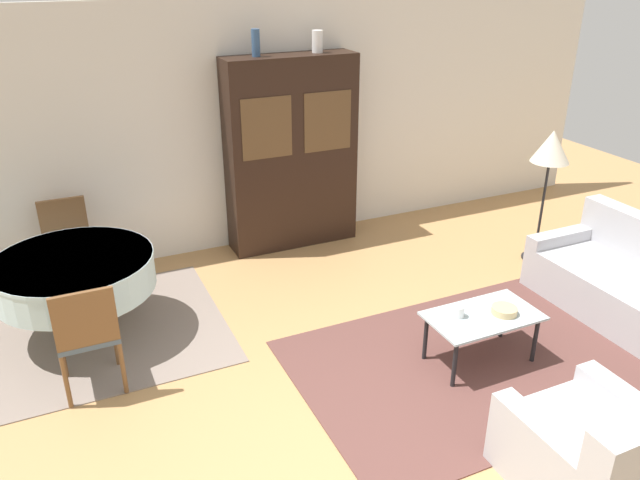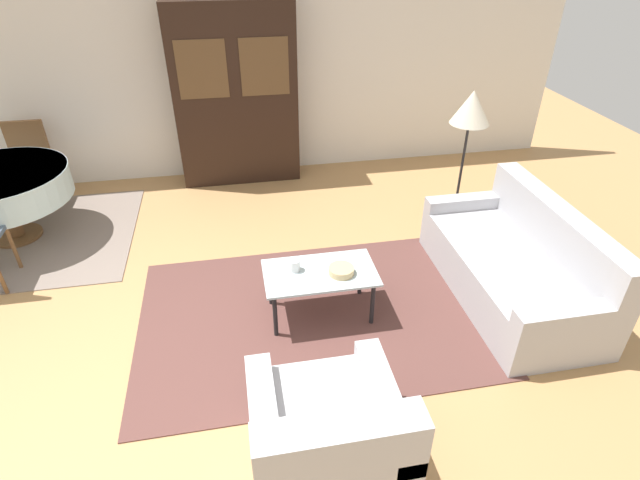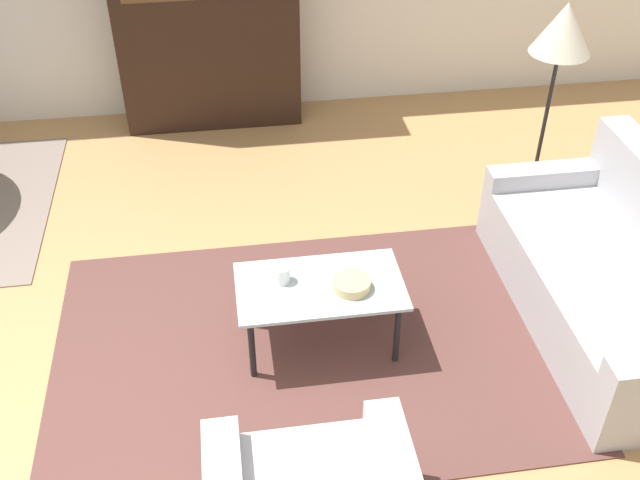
# 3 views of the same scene
# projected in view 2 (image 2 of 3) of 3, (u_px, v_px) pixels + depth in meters

# --- Properties ---
(ground_plane) EXTENTS (14.00, 14.00, 0.00)m
(ground_plane) POSITION_uv_depth(u_px,v_px,m) (165.00, 383.00, 3.64)
(ground_plane) COLOR tan
(wall_back) EXTENTS (10.00, 0.06, 2.70)m
(wall_back) POSITION_uv_depth(u_px,v_px,m) (168.00, 70.00, 5.91)
(wall_back) COLOR silver
(wall_back) RESTS_ON ground_plane
(area_rug) EXTENTS (2.90, 1.99, 0.01)m
(area_rug) POSITION_uv_depth(u_px,v_px,m) (312.00, 315.00, 4.26)
(area_rug) COLOR brown
(area_rug) RESTS_ON ground_plane
(dining_rug) EXTENTS (2.45, 1.89, 0.01)m
(dining_rug) POSITION_uv_depth(u_px,v_px,m) (14.00, 240.00, 5.25)
(dining_rug) COLOR gray
(dining_rug) RESTS_ON ground_plane
(couch) EXTENTS (0.91, 1.88, 0.84)m
(couch) POSITION_uv_depth(u_px,v_px,m) (516.00, 266.00, 4.37)
(couch) COLOR #B2B2B7
(couch) RESTS_ON ground_plane
(armchair) EXTENTS (0.88, 0.91, 0.81)m
(armchair) POSITION_uv_depth(u_px,v_px,m) (328.00, 439.00, 2.92)
(armchair) COLOR #B2B2B7
(armchair) RESTS_ON ground_plane
(coffee_table) EXTENTS (0.92, 0.52, 0.43)m
(coffee_table) POSITION_uv_depth(u_px,v_px,m) (320.00, 277.00, 4.07)
(coffee_table) COLOR black
(coffee_table) RESTS_ON area_rug
(display_cabinet) EXTENTS (1.45, 0.41, 2.14)m
(display_cabinet) POSITION_uv_depth(u_px,v_px,m) (236.00, 96.00, 5.97)
(display_cabinet) COLOR black
(display_cabinet) RESTS_ON ground_plane
(dining_chair_far) EXTENTS (0.44, 0.44, 0.93)m
(dining_chair_far) POSITION_uv_depth(u_px,v_px,m) (28.00, 157.00, 5.75)
(dining_chair_far) COLOR brown
(dining_chair_far) RESTS_ON dining_rug
(floor_lamp) EXTENTS (0.40, 0.40, 1.45)m
(floor_lamp) POSITION_uv_depth(u_px,v_px,m) (471.00, 112.00, 4.97)
(floor_lamp) COLOR black
(floor_lamp) RESTS_ON ground_plane
(cup) EXTENTS (0.09, 0.09, 0.10)m
(cup) POSITION_uv_depth(u_px,v_px,m) (294.00, 265.00, 4.04)
(cup) COLOR white
(cup) RESTS_ON coffee_table
(bowl) EXTENTS (0.21, 0.21, 0.06)m
(bowl) POSITION_uv_depth(u_px,v_px,m) (341.00, 270.00, 4.01)
(bowl) COLOR tan
(bowl) RESTS_ON coffee_table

